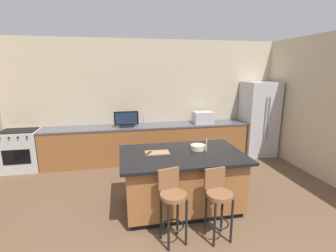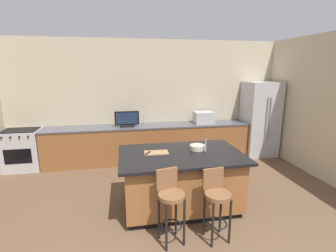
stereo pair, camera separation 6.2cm
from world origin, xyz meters
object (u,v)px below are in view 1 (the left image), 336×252
at_px(bar_stool_right, 218,199).
at_px(tv_remote, 149,154).
at_px(microwave, 203,117).
at_px(tv_monitor, 126,120).
at_px(bar_stool_left, 172,200).
at_px(cutting_board, 157,153).
at_px(refrigerator, 258,119).
at_px(fruit_bowl, 198,147).
at_px(range_oven, 21,150).
at_px(kitchen_island, 182,180).

relative_size(bar_stool_right, tv_remote, 5.57).
height_order(microwave, tv_monitor, tv_monitor).
height_order(bar_stool_left, cutting_board, bar_stool_left).
distance_m(refrigerator, tv_remote, 3.72).
bearing_deg(tv_monitor, bar_stool_right, -70.10).
bearing_deg(refrigerator, bar_stool_left, -135.20).
height_order(tv_monitor, fruit_bowl, tv_monitor).
distance_m(range_oven, microwave, 4.25).
height_order(fruit_bowl, tv_remote, fruit_bowl).
xyz_separation_m(microwave, cutting_board, (-1.48, -2.08, -0.11)).
bearing_deg(kitchen_island, bar_stool_left, -112.45).
relative_size(refrigerator, tv_remote, 11.18).
relative_size(kitchen_island, fruit_bowl, 7.82).
distance_m(range_oven, bar_stool_left, 4.06).
relative_size(kitchen_island, microwave, 4.03).
relative_size(kitchen_island, range_oven, 2.12).
bearing_deg(tv_remote, refrigerator, 65.59).
xyz_separation_m(tv_monitor, bar_stool_left, (0.47, -2.89, -0.48)).
distance_m(refrigerator, fruit_bowl, 3.02).
xyz_separation_m(refrigerator, bar_stool_left, (-2.91, -2.89, -0.37)).
bearing_deg(bar_stool_right, microwave, 68.27).
xyz_separation_m(kitchen_island, cutting_board, (-0.38, 0.08, 0.46)).
height_order(bar_stool_left, fruit_bowl, fruit_bowl).
bearing_deg(refrigerator, range_oven, 179.48).
bearing_deg(kitchen_island, refrigerator, 39.17).
bearing_deg(range_oven, kitchen_island, -34.79).
bearing_deg(range_oven, tv_monitor, -1.25).
distance_m(kitchen_island, tv_remote, 0.69).
relative_size(range_oven, fruit_bowl, 3.69).
distance_m(range_oven, tv_remote, 3.37).
relative_size(microwave, tv_remote, 2.82).
height_order(refrigerator, tv_monitor, refrigerator).
xyz_separation_m(microwave, tv_remote, (-1.61, -2.10, -0.11)).
xyz_separation_m(refrigerator, range_oven, (-5.70, 0.05, -0.50)).
distance_m(microwave, tv_monitor, 1.89).
bearing_deg(fruit_bowl, cutting_board, -175.21).
relative_size(microwave, bar_stool_left, 0.49).
bearing_deg(cutting_board, bar_stool_right, -54.31).
distance_m(microwave, tv_remote, 2.65).
height_order(range_oven, tv_monitor, tv_monitor).
bearing_deg(refrigerator, kitchen_island, -140.83).
height_order(range_oven, fruit_bowl, fruit_bowl).
relative_size(tv_monitor, bar_stool_left, 0.58).
xyz_separation_m(refrigerator, fruit_bowl, (-2.28, -1.97, 0.01)).
relative_size(kitchen_island, cutting_board, 5.13).
xyz_separation_m(bar_stool_left, tv_remote, (-0.19, 0.85, 0.35)).
xyz_separation_m(refrigerator, microwave, (-1.49, 0.05, 0.09)).
relative_size(bar_stool_right, cutting_board, 2.51).
distance_m(kitchen_island, bar_stool_left, 0.85).
bearing_deg(fruit_bowl, tv_monitor, 119.11).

